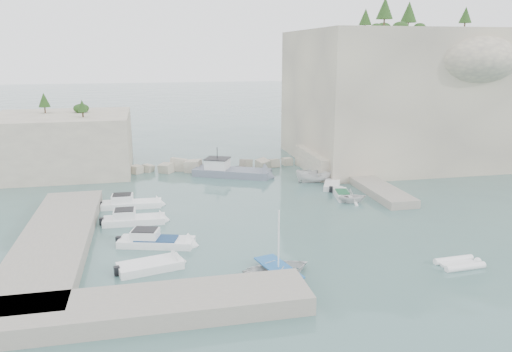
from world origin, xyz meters
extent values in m
plane|color=#486D6A|center=(0.00, 0.00, 0.00)|extent=(400.00, 400.00, 0.00)
cube|color=beige|center=(23.00, 23.00, 8.50)|extent=(26.00, 22.00, 17.00)
cube|color=beige|center=(13.00, 18.00, 1.25)|extent=(8.00, 10.00, 2.50)
cube|color=beige|center=(-20.00, 25.00, 3.50)|extent=(16.00, 14.00, 7.00)
cube|color=#9E9689|center=(-17.00, -1.00, 0.55)|extent=(5.00, 24.00, 1.10)
cube|color=#9E9689|center=(-10.00, -12.50, 0.55)|extent=(18.00, 4.00, 1.10)
cube|color=#9E9689|center=(13.50, 10.00, 0.40)|extent=(3.00, 16.00, 0.80)
cube|color=beige|center=(-1.00, 22.00, 0.70)|extent=(28.00, 3.00, 1.40)
imported|color=silver|center=(-1.72, -8.92, 0.00)|extent=(5.35, 4.40, 0.96)
imported|color=white|center=(9.43, 5.21, 0.00)|extent=(3.09, 2.73, 1.51)
imported|color=silver|center=(8.53, 13.32, 0.00)|extent=(4.79, 2.03, 1.81)
cylinder|color=white|center=(-1.72, -8.92, 2.58)|extent=(0.10, 0.10, 4.20)
cone|color=#1E4219|center=(18.00, 18.00, 19.27)|extent=(1.96, 1.96, 2.45)
cone|color=#1E4219|center=(26.00, 27.00, 19.60)|extent=(2.24, 2.24, 2.80)
cone|color=#1E4219|center=(30.00, 20.00, 18.82)|extent=(1.57, 1.57, 1.96)
cone|color=#1E4219|center=(21.00, 30.00, 19.08)|extent=(1.79, 1.79, 2.24)
cone|color=#1E4219|center=(-22.00, 27.00, 8.62)|extent=(1.40, 1.40, 1.75)
cone|color=#1E4219|center=(-17.00, 22.00, 8.30)|extent=(1.12, 1.12, 1.40)
camera|label=1|loc=(-9.68, -38.49, 14.50)|focal=35.00mm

